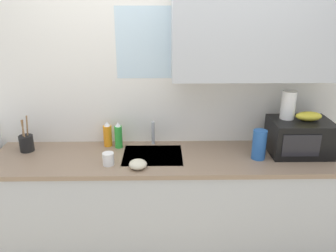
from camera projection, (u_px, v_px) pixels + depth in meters
The scene contains 12 objects.
kitchen_wall_assembly at pixel (185, 87), 2.81m from camera, with size 3.50×0.42×2.50m.
counter_unit at pixel (168, 205), 2.85m from camera, with size 2.73×0.63×0.90m.
sink_faucet at pixel (153, 133), 2.88m from camera, with size 0.03×0.03×0.20m, color #B2B5BA.
microwave at pixel (299, 137), 2.71m from camera, with size 0.46×0.35×0.27m.
banana_bunch at pixel (309, 116), 2.65m from camera, with size 0.20×0.11×0.07m, color gold.
paper_towel_roll at pixel (288, 105), 2.67m from camera, with size 0.11×0.11×0.22m, color white.
dish_soap_bottle_green at pixel (118, 136), 2.82m from camera, with size 0.06×0.06×0.22m.
dish_soap_bottle_orange at pixel (108, 135), 2.85m from camera, with size 0.07×0.07×0.21m.
cereal_canister at pixel (259, 145), 2.62m from camera, with size 0.10×0.10×0.23m, color #2659A5.
mug_white at pixel (108, 159), 2.54m from camera, with size 0.08×0.08×0.10m, color white.
utensil_crock at pixel (26, 143), 2.76m from camera, with size 0.11×0.11×0.29m.
small_bowl at pixel (138, 164), 2.49m from camera, with size 0.13×0.13×0.07m, color beige.
Camera 1 is at (-0.04, -2.44, 2.06)m, focal length 37.11 mm.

